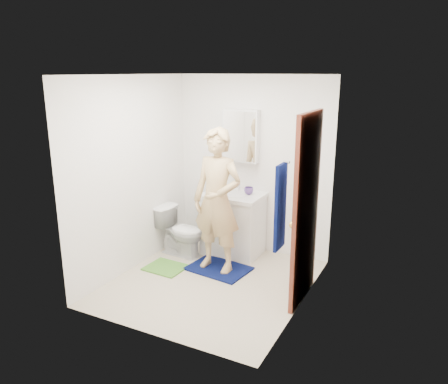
# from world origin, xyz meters

# --- Properties ---
(floor) EXTENTS (2.20, 2.40, 0.02)m
(floor) POSITION_xyz_m (0.00, 0.00, -0.01)
(floor) COLOR beige
(floor) RESTS_ON ground
(ceiling) EXTENTS (2.20, 2.40, 0.02)m
(ceiling) POSITION_xyz_m (0.00, 0.00, 2.41)
(ceiling) COLOR white
(ceiling) RESTS_ON ground
(wall_back) EXTENTS (2.20, 0.02, 2.40)m
(wall_back) POSITION_xyz_m (0.00, 1.21, 1.20)
(wall_back) COLOR white
(wall_back) RESTS_ON ground
(wall_front) EXTENTS (2.20, 0.02, 2.40)m
(wall_front) POSITION_xyz_m (0.00, -1.21, 1.20)
(wall_front) COLOR white
(wall_front) RESTS_ON ground
(wall_left) EXTENTS (0.02, 2.40, 2.40)m
(wall_left) POSITION_xyz_m (-1.11, 0.00, 1.20)
(wall_left) COLOR white
(wall_left) RESTS_ON ground
(wall_right) EXTENTS (0.02, 2.40, 2.40)m
(wall_right) POSITION_xyz_m (1.11, 0.00, 1.20)
(wall_right) COLOR white
(wall_right) RESTS_ON ground
(vanity_cabinet) EXTENTS (0.75, 0.55, 0.80)m
(vanity_cabinet) POSITION_xyz_m (-0.15, 0.91, 0.40)
(vanity_cabinet) COLOR white
(vanity_cabinet) RESTS_ON floor
(countertop) EXTENTS (0.79, 0.59, 0.05)m
(countertop) POSITION_xyz_m (-0.15, 0.91, 0.83)
(countertop) COLOR white
(countertop) RESTS_ON vanity_cabinet
(sink_basin) EXTENTS (0.40, 0.40, 0.03)m
(sink_basin) POSITION_xyz_m (-0.15, 0.91, 0.84)
(sink_basin) COLOR white
(sink_basin) RESTS_ON countertop
(faucet) EXTENTS (0.03, 0.03, 0.12)m
(faucet) POSITION_xyz_m (-0.15, 1.09, 0.91)
(faucet) COLOR silver
(faucet) RESTS_ON countertop
(medicine_cabinet) EXTENTS (0.50, 0.12, 0.70)m
(medicine_cabinet) POSITION_xyz_m (-0.15, 1.14, 1.60)
(medicine_cabinet) COLOR white
(medicine_cabinet) RESTS_ON wall_back
(mirror_panel) EXTENTS (0.46, 0.01, 0.66)m
(mirror_panel) POSITION_xyz_m (-0.15, 1.08, 1.60)
(mirror_panel) COLOR white
(mirror_panel) RESTS_ON wall_back
(door) EXTENTS (0.05, 0.80, 2.05)m
(door) POSITION_xyz_m (1.07, 0.15, 1.02)
(door) COLOR brown
(door) RESTS_ON ground
(door_knob) EXTENTS (0.07, 0.07, 0.07)m
(door_knob) POSITION_xyz_m (1.03, -0.17, 0.95)
(door_knob) COLOR gold
(door_knob) RESTS_ON door
(towel) EXTENTS (0.03, 0.24, 0.80)m
(towel) POSITION_xyz_m (1.03, -0.57, 1.25)
(towel) COLOR #071148
(towel) RESTS_ON wall_right
(towel_hook) EXTENTS (0.06, 0.02, 0.02)m
(towel_hook) POSITION_xyz_m (1.07, -0.57, 1.67)
(towel_hook) COLOR silver
(towel_hook) RESTS_ON wall_right
(toilet) EXTENTS (0.69, 0.43, 0.67)m
(toilet) POSITION_xyz_m (-0.76, 0.55, 0.33)
(toilet) COLOR white
(toilet) RESTS_ON floor
(bath_mat) EXTENTS (0.81, 0.63, 0.02)m
(bath_mat) POSITION_xyz_m (-0.08, 0.35, 0.01)
(bath_mat) COLOR #071148
(bath_mat) RESTS_ON floor
(green_rug) EXTENTS (0.51, 0.44, 0.02)m
(green_rug) POSITION_xyz_m (-0.70, 0.07, 0.01)
(green_rug) COLOR #57A135
(green_rug) RESTS_ON floor
(soap_dispenser) EXTENTS (0.12, 0.12, 0.21)m
(soap_dispenser) POSITION_xyz_m (-0.45, 0.88, 0.96)
(soap_dispenser) COLOR #BD586E
(soap_dispenser) RESTS_ON countertop
(toothbrush_cup) EXTENTS (0.15, 0.15, 0.10)m
(toothbrush_cup) POSITION_xyz_m (0.04, 0.99, 0.90)
(toothbrush_cup) COLOR #5F4291
(toothbrush_cup) RESTS_ON countertop
(man) EXTENTS (0.68, 0.47, 1.78)m
(man) POSITION_xyz_m (-0.10, 0.34, 0.91)
(man) COLOR tan
(man) RESTS_ON bath_mat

